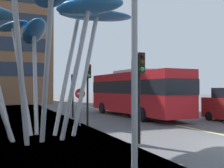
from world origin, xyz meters
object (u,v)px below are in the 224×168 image
red_bus (135,91)px  no_entry_sign (80,101)px  leaf_sculpture (39,11)px  traffic_light_kerb_near (140,78)px  traffic_light_island_mid (73,86)px  traffic_light_kerb_far (88,81)px

red_bus → no_entry_sign: red_bus is taller
leaf_sculpture → no_entry_sign: bearing=50.4°
red_bus → leaf_sculpture: bearing=-139.4°
no_entry_sign → leaf_sculpture: bearing=-129.6°
leaf_sculpture → traffic_light_kerb_near: size_ratio=2.83×
red_bus → traffic_light_island_mid: red_bus is taller
leaf_sculpture → red_bus: bearing=40.6°
traffic_light_kerb_far → no_entry_sign: (-0.42, 0.23, -1.14)m
traffic_light_kerb_near → traffic_light_island_mid: size_ratio=1.12×
red_bus → traffic_light_kerb_far: (-5.06, -3.94, 0.63)m
traffic_light_kerb_far → traffic_light_island_mid: bearing=86.9°
leaf_sculpture → traffic_light_kerb_far: (3.22, 3.15, -3.01)m
traffic_light_kerb_near → no_entry_sign: size_ratio=1.65×
red_bus → no_entry_sign: size_ratio=5.30×
leaf_sculpture → traffic_light_island_mid: size_ratio=3.17×
traffic_light_kerb_far → traffic_light_kerb_near: bearing=-86.3°
red_bus → leaf_sculpture: size_ratio=1.14×
traffic_light_kerb_near → leaf_sculpture: bearing=143.7°
red_bus → traffic_light_island_mid: size_ratio=3.61×
red_bus → traffic_light_island_mid: 4.86m
traffic_light_kerb_far → no_entry_sign: 1.24m
leaf_sculpture → traffic_light_kerb_far: 5.42m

